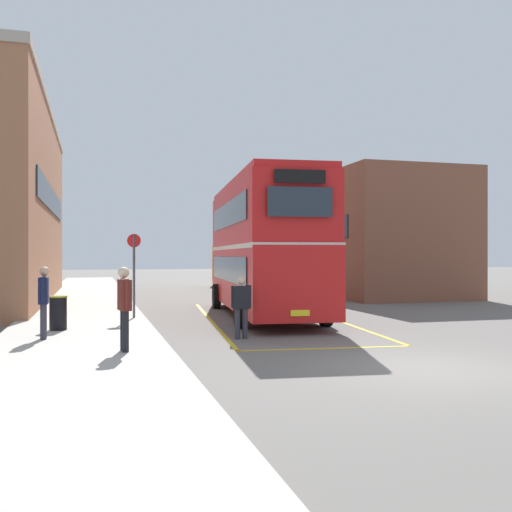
{
  "coord_description": "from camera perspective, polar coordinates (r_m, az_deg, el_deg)",
  "views": [
    {
      "loc": [
        -6.15,
        -9.94,
        2.17
      ],
      "look_at": [
        -0.15,
        11.69,
        2.15
      ],
      "focal_mm": 41.17,
      "sensor_mm": 36.0,
      "label": 1
    }
  ],
  "objects": [
    {
      "name": "bus_stop_sign",
      "position": [
        19.46,
        -11.78,
        -1.09
      ],
      "size": [
        0.44,
        0.08,
        2.73
      ],
      "color": "#4C4C51",
      "rests_on": "sidewalk_left"
    },
    {
      "name": "pedestrian_boarding",
      "position": [
        15.26,
        -1.45,
        -4.6
      ],
      "size": [
        0.55,
        0.25,
        1.62
      ],
      "color": "#2D2D38",
      "rests_on": "ground"
    },
    {
      "name": "pedestrian_waiting_far",
      "position": [
        12.73,
        -12.67,
        -4.38
      ],
      "size": [
        0.28,
        0.59,
        1.79
      ],
      "color": "black",
      "rests_on": "sidewalk_left"
    },
    {
      "name": "litter_bin",
      "position": [
        16.88,
        -18.67,
        -5.26
      ],
      "size": [
        0.49,
        0.49,
        0.93
      ],
      "color": "black",
      "rests_on": "sidewalk_left"
    },
    {
      "name": "double_decker_bus",
      "position": [
        20.91,
        0.7,
        1.01
      ],
      "size": [
        3.64,
        10.88,
        4.75
      ],
      "color": "black",
      "rests_on": "ground"
    },
    {
      "name": "pedestrian_waiting_near",
      "position": [
        15.15,
        -19.94,
        -3.75
      ],
      "size": [
        0.25,
        0.59,
        1.76
      ],
      "color": "#2D2D38",
      "rests_on": "sidewalk_left"
    },
    {
      "name": "single_deck_bus",
      "position": [
        38.48,
        -1.05,
        -0.73
      ],
      "size": [
        3.01,
        8.5,
        3.02
      ],
      "color": "black",
      "rests_on": "ground"
    },
    {
      "name": "sidewalk_left",
      "position": [
        26.82,
        -16.25,
        -4.43
      ],
      "size": [
        4.0,
        57.6,
        0.14
      ],
      "primitive_type": "cube",
      "color": "#B2ADA3",
      "rests_on": "ground"
    },
    {
      "name": "bay_marking_yellow",
      "position": [
        19.11,
        2.11,
        -6.45
      ],
      "size": [
        5.49,
        13.08,
        0.01
      ],
      "color": "gold",
      "rests_on": "ground"
    },
    {
      "name": "depot_building_right",
      "position": [
        34.39,
        10.1,
        1.84
      ],
      "size": [
        6.48,
        14.2,
        6.48
      ],
      "color": "brown",
      "rests_on": "ground"
    },
    {
      "name": "ground_plane",
      "position": [
        25.2,
        -1.32,
        -4.88
      ],
      "size": [
        135.6,
        135.6,
        0.0
      ],
      "primitive_type": "plane",
      "color": "#66605B"
    }
  ]
}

